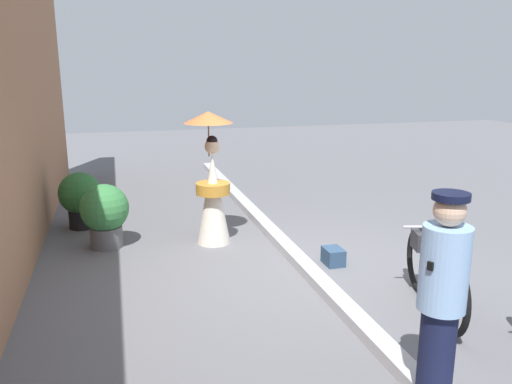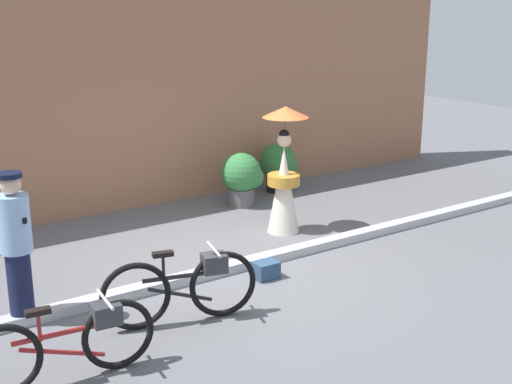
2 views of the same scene
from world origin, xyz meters
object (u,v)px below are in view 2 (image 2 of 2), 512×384
(potted_plant_by_door, at_px, (279,165))
(potted_plant_small, at_px, (243,177))
(person_officer, at_px, (16,245))
(person_with_parasol, at_px, (284,174))
(backpack_on_pavement, at_px, (266,270))
(bicycle_far_side, at_px, (69,341))
(bicycle_near_officer, at_px, (184,286))

(potted_plant_by_door, xyz_separation_m, potted_plant_small, (-1.04, -0.38, -0.00))
(person_officer, distance_m, person_with_parasol, 4.24)
(person_with_parasol, distance_m, backpack_on_pavement, 2.01)
(bicycle_far_side, xyz_separation_m, person_with_parasol, (4.11, 2.30, 0.51))
(person_with_parasol, relative_size, potted_plant_small, 2.08)
(person_officer, height_order, potted_plant_by_door, person_officer)
(backpack_on_pavement, bearing_deg, person_officer, 170.68)
(potted_plant_by_door, bearing_deg, backpack_on_pavement, -128.23)
(person_officer, distance_m, potted_plant_by_door, 6.09)
(person_with_parasol, xyz_separation_m, potted_plant_by_door, (1.27, 1.87, -0.40))
(bicycle_near_officer, relative_size, person_with_parasol, 0.89)
(bicycle_far_side, relative_size, person_officer, 1.03)
(person_with_parasol, height_order, potted_plant_small, person_with_parasol)
(bicycle_far_side, bearing_deg, potted_plant_small, 41.03)
(person_officer, relative_size, potted_plant_by_door, 1.88)
(potted_plant_by_door, xyz_separation_m, backpack_on_pavement, (-2.54, -3.22, -0.39))
(person_officer, distance_m, backpack_on_pavement, 3.03)
(bicycle_far_side, bearing_deg, potted_plant_by_door, 37.73)
(bicycle_near_officer, distance_m, backpack_on_pavement, 1.53)
(person_officer, relative_size, person_with_parasol, 0.89)
(bicycle_near_officer, xyz_separation_m, potted_plant_by_door, (3.95, 3.71, 0.08))
(bicycle_far_side, xyz_separation_m, person_officer, (-0.03, 1.42, 0.50))
(potted_plant_by_door, height_order, backpack_on_pavement, potted_plant_by_door)
(potted_plant_by_door, bearing_deg, person_with_parasol, -124.20)
(potted_plant_small, height_order, backpack_on_pavement, potted_plant_small)
(bicycle_near_officer, xyz_separation_m, potted_plant_small, (2.92, 3.33, 0.08))
(bicycle_near_officer, distance_m, person_officer, 1.82)
(bicycle_far_side, height_order, person_officer, person_officer)
(person_with_parasol, relative_size, backpack_on_pavement, 6.23)
(bicycle_near_officer, relative_size, potted_plant_small, 1.84)
(bicycle_near_officer, distance_m, potted_plant_small, 4.42)
(potted_plant_small, bearing_deg, person_with_parasol, -98.93)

